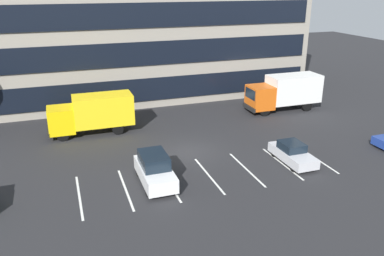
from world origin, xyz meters
TOP-DOWN VIEW (x-y plane):
  - ground_plane at (0.00, 0.00)m, footprint 120.00×120.00m
  - office_building at (0.00, 17.95)m, footprint 36.12×12.65m
  - lot_markings at (0.00, -4.10)m, footprint 16.94×5.40m
  - box_truck_orange at (12.33, 6.67)m, footprint 7.54×2.50m
  - box_truck_yellow_all at (-6.39, 6.38)m, footprint 7.08×2.35m
  - suv_white at (-3.65, -3.92)m, footprint 1.86×4.38m
  - sedan_silver at (6.39, -4.12)m, footprint 1.70×4.06m

SIDE VIEW (x-z plane):
  - ground_plane at x=0.00m, z-range 0.00..0.00m
  - lot_markings at x=0.00m, z-range 0.00..0.01m
  - sedan_silver at x=6.39m, z-range -0.04..1.41m
  - suv_white at x=-3.65m, z-range -0.03..1.95m
  - box_truck_yellow_all at x=-6.39m, z-range 0.21..3.49m
  - box_truck_orange at x=12.33m, z-range 0.22..3.72m
  - office_building at x=0.00m, z-range 0.00..18.00m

